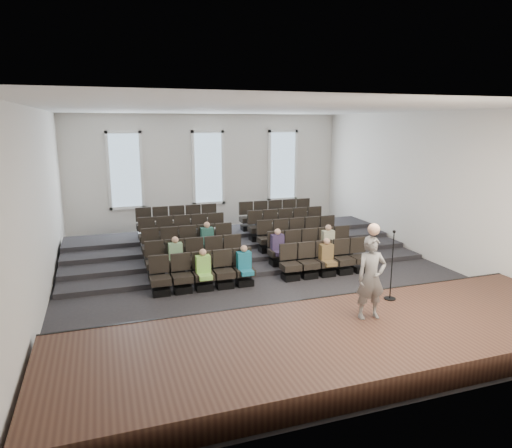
# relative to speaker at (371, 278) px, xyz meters

# --- Properties ---
(ground) EXTENTS (14.00, 14.00, 0.00)m
(ground) POSITION_rel_speaker_xyz_m (-0.81, 4.71, -1.40)
(ground) COLOR black
(ground) RESTS_ON ground
(ceiling) EXTENTS (12.00, 14.00, 0.02)m
(ceiling) POSITION_rel_speaker_xyz_m (-0.81, 4.71, 3.61)
(ceiling) COLOR white
(ceiling) RESTS_ON ground
(wall_back) EXTENTS (12.00, 0.04, 5.00)m
(wall_back) POSITION_rel_speaker_xyz_m (-0.81, 11.73, 1.10)
(wall_back) COLOR silver
(wall_back) RESTS_ON ground
(wall_front) EXTENTS (12.00, 0.04, 5.00)m
(wall_front) POSITION_rel_speaker_xyz_m (-0.81, -2.31, 1.10)
(wall_front) COLOR silver
(wall_front) RESTS_ON ground
(wall_left) EXTENTS (0.04, 14.00, 5.00)m
(wall_left) POSITION_rel_speaker_xyz_m (-6.83, 4.71, 1.10)
(wall_left) COLOR silver
(wall_left) RESTS_ON ground
(wall_right) EXTENTS (0.04, 14.00, 5.00)m
(wall_right) POSITION_rel_speaker_xyz_m (5.21, 4.71, 1.10)
(wall_right) COLOR silver
(wall_right) RESTS_ON ground
(stage) EXTENTS (11.80, 3.60, 0.50)m
(stage) POSITION_rel_speaker_xyz_m (-0.81, -0.39, -1.15)
(stage) COLOR #41281C
(stage) RESTS_ON ground
(stage_lip) EXTENTS (11.80, 0.06, 0.52)m
(stage_lip) POSITION_rel_speaker_xyz_m (-0.81, 1.38, -1.15)
(stage_lip) COLOR black
(stage_lip) RESTS_ON ground
(risers) EXTENTS (11.80, 4.80, 0.60)m
(risers) POSITION_rel_speaker_xyz_m (-0.81, 7.88, -1.20)
(risers) COLOR black
(risers) RESTS_ON ground
(seating_rows) EXTENTS (6.80, 4.70, 1.67)m
(seating_rows) POSITION_rel_speaker_xyz_m (-0.81, 6.25, -0.72)
(seating_rows) COLOR black
(seating_rows) RESTS_ON ground
(windows) EXTENTS (8.44, 0.10, 3.24)m
(windows) POSITION_rel_speaker_xyz_m (-0.81, 11.66, 1.30)
(windows) COLOR white
(windows) RESTS_ON wall_back
(audience) EXTENTS (5.45, 2.64, 1.10)m
(audience) POSITION_rel_speaker_xyz_m (-1.00, 4.86, -0.61)
(audience) COLOR #8EDA57
(audience) RESTS_ON seating_rows
(speaker) EXTENTS (0.70, 0.50, 1.80)m
(speaker) POSITION_rel_speaker_xyz_m (0.00, 0.00, 0.00)
(speaker) COLOR slate
(speaker) RESTS_ON stage
(mic_stand) EXTENTS (0.28, 0.28, 1.69)m
(mic_stand) POSITION_rel_speaker_xyz_m (1.06, 0.76, -0.40)
(mic_stand) COLOR black
(mic_stand) RESTS_ON stage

